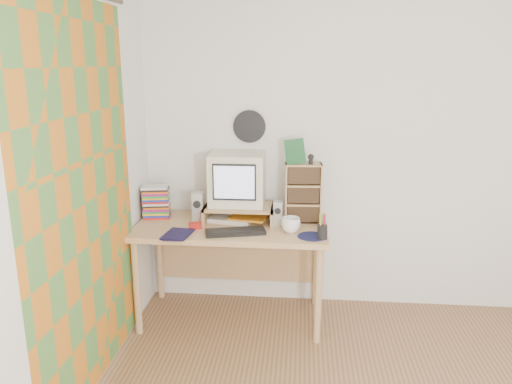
% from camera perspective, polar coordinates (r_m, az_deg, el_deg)
% --- Properties ---
extents(back_wall, '(3.50, 0.00, 3.50)m').
position_cam_1_polar(back_wall, '(3.91, 13.01, 4.56)').
color(back_wall, white).
rests_on(back_wall, floor).
extents(left_wall, '(0.00, 3.50, 3.50)m').
position_cam_1_polar(left_wall, '(2.49, -24.40, -2.03)').
color(left_wall, white).
rests_on(left_wall, floor).
extents(curtain, '(0.00, 2.20, 2.20)m').
position_cam_1_polar(curtain, '(2.91, -18.94, -1.28)').
color(curtain, '#BE6A1A').
rests_on(curtain, left_wall).
extents(wall_disc, '(0.25, 0.02, 0.25)m').
position_cam_1_polar(wall_disc, '(3.85, -0.76, 7.49)').
color(wall_disc, black).
rests_on(wall_disc, back_wall).
extents(desk, '(1.40, 0.70, 0.75)m').
position_cam_1_polar(desk, '(3.78, -2.70, -5.41)').
color(desk, tan).
rests_on(desk, floor).
extents(monitor_riser, '(0.52, 0.30, 0.12)m').
position_cam_1_polar(monitor_riser, '(3.73, -1.90, -1.94)').
color(monitor_riser, tan).
rests_on(monitor_riser, desk).
extents(crt_monitor, '(0.41, 0.41, 0.38)m').
position_cam_1_polar(crt_monitor, '(3.73, -2.18, 1.50)').
color(crt_monitor, silver).
rests_on(crt_monitor, monitor_riser).
extents(speaker_left, '(0.08, 0.08, 0.22)m').
position_cam_1_polar(speaker_left, '(3.74, -6.61, -1.73)').
color(speaker_left, '#BCBBC1').
rests_on(speaker_left, desk).
extents(speaker_right, '(0.07, 0.07, 0.18)m').
position_cam_1_polar(speaker_right, '(3.65, 2.53, -2.42)').
color(speaker_right, '#BCBBC1').
rests_on(speaker_right, desk).
extents(keyboard, '(0.44, 0.24, 0.03)m').
position_cam_1_polar(keyboard, '(3.48, -2.38, -4.57)').
color(keyboard, black).
rests_on(keyboard, desk).
extents(dvd_stack, '(0.22, 0.17, 0.28)m').
position_cam_1_polar(dvd_stack, '(3.88, -11.32, -0.88)').
color(dvd_stack, brown).
rests_on(dvd_stack, desk).
extents(cd_rack, '(0.28, 0.16, 0.44)m').
position_cam_1_polar(cd_rack, '(3.69, 5.39, -0.12)').
color(cd_rack, tan).
rests_on(cd_rack, desk).
extents(mug, '(0.16, 0.16, 0.11)m').
position_cam_1_polar(mug, '(3.51, 3.99, -3.77)').
color(mug, white).
rests_on(mug, desk).
extents(diary, '(0.23, 0.18, 0.04)m').
position_cam_1_polar(diary, '(3.51, -10.28, -4.52)').
color(diary, '#120E33').
rests_on(diary, desk).
extents(mousepad, '(0.22, 0.22, 0.00)m').
position_cam_1_polar(mousepad, '(3.45, 6.44, -5.06)').
color(mousepad, black).
rests_on(mousepad, desk).
extents(pen_cup, '(0.08, 0.08, 0.14)m').
position_cam_1_polar(pen_cup, '(3.39, 7.58, -4.25)').
color(pen_cup, black).
rests_on(pen_cup, desk).
extents(papers, '(0.36, 0.29, 0.04)m').
position_cam_1_polar(papers, '(3.77, -1.97, -2.95)').
color(papers, silver).
rests_on(papers, desk).
extents(red_box, '(0.10, 0.08, 0.04)m').
position_cam_1_polar(red_box, '(3.61, -6.96, -3.84)').
color(red_box, '#B31B13').
rests_on(red_box, desk).
extents(game_box, '(0.14, 0.03, 0.18)m').
position_cam_1_polar(game_box, '(3.61, 4.49, 4.63)').
color(game_box, '#164F27').
rests_on(game_box, cd_rack).
extents(webcam, '(0.05, 0.05, 0.08)m').
position_cam_1_polar(webcam, '(3.61, 6.29, 3.76)').
color(webcam, black).
rests_on(webcam, cd_rack).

